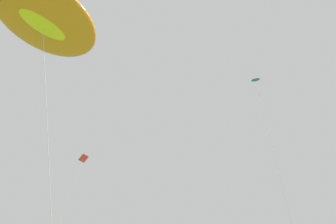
# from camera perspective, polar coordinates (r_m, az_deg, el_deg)

# --- Properties ---
(big_show_kite) EXTENTS (16.53, 4.29, 14.52)m
(big_show_kite) POSITION_cam_1_polar(r_m,az_deg,el_deg) (15.41, -26.69, 18.62)
(big_show_kite) COLOR orange
(big_show_kite) RESTS_ON ground
(small_kite_diamond_red) EXTENTS (2.30, 0.90, 16.99)m
(small_kite_diamond_red) POSITION_cam_1_polar(r_m,az_deg,el_deg) (31.98, -18.79, -11.16)
(small_kite_diamond_red) COLOR red
(small_kite_diamond_red) RESTS_ON ground
(small_kite_box_yellow) EXTENTS (3.41, 1.13, 22.37)m
(small_kite_box_yellow) POSITION_cam_1_polar(r_m,az_deg,el_deg) (29.42, 19.03, 6.19)
(small_kite_box_yellow) COLOR blue
(small_kite_box_yellow) RESTS_ON ground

